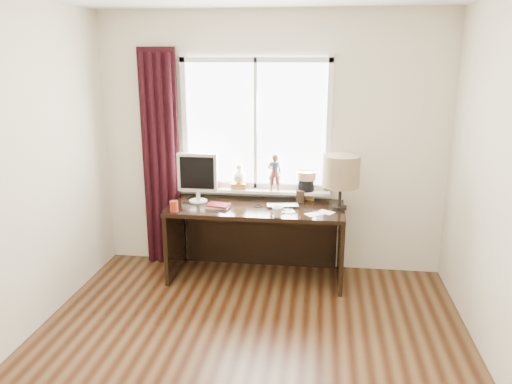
# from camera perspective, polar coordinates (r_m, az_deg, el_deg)

# --- Properties ---
(floor) EXTENTS (3.50, 4.00, 0.00)m
(floor) POSITION_cam_1_polar(r_m,az_deg,el_deg) (3.71, -1.93, -20.44)
(floor) COLOR brown
(floor) RESTS_ON ground
(wall_back) EXTENTS (3.50, 0.00, 2.60)m
(wall_back) POSITION_cam_1_polar(r_m,az_deg,el_deg) (5.06, 1.70, 5.50)
(wall_back) COLOR beige
(wall_back) RESTS_ON ground
(laptop) EXTENTS (0.33, 0.24, 0.02)m
(laptop) POSITION_cam_1_polar(r_m,az_deg,el_deg) (4.83, 3.08, -1.57)
(laptop) COLOR silver
(laptop) RESTS_ON desk
(mug) EXTENTS (0.14, 0.14, 0.10)m
(mug) POSITION_cam_1_polar(r_m,az_deg,el_deg) (4.52, 2.48, -2.25)
(mug) COLOR white
(mug) RESTS_ON desk
(red_cup) EXTENTS (0.08, 0.08, 0.10)m
(red_cup) POSITION_cam_1_polar(r_m,az_deg,el_deg) (4.74, -9.35, -1.62)
(red_cup) COLOR maroon
(red_cup) RESTS_ON desk
(window) EXTENTS (1.52, 0.20, 1.40)m
(window) POSITION_cam_1_polar(r_m,az_deg,el_deg) (5.03, 0.08, 5.47)
(window) COLOR white
(window) RESTS_ON ground
(curtain) EXTENTS (0.38, 0.09, 2.25)m
(curtain) POSITION_cam_1_polar(r_m,az_deg,el_deg) (5.25, -10.84, 3.52)
(curtain) COLOR black
(curtain) RESTS_ON floor
(desk) EXTENTS (1.70, 0.70, 0.75)m
(desk) POSITION_cam_1_polar(r_m,az_deg,el_deg) (5.01, 0.16, -3.99)
(desk) COLOR black
(desk) RESTS_ON floor
(monitor) EXTENTS (0.40, 0.18, 0.49)m
(monitor) POSITION_cam_1_polar(r_m,az_deg,el_deg) (4.96, -6.71, 1.98)
(monitor) COLOR beige
(monitor) RESTS_ON desk
(notebook_stack) EXTENTS (0.24, 0.19, 0.03)m
(notebook_stack) POSITION_cam_1_polar(r_m,az_deg,el_deg) (4.83, -4.36, -1.57)
(notebook_stack) COLOR beige
(notebook_stack) RESTS_ON desk
(brush_holder) EXTENTS (0.09, 0.09, 0.25)m
(brush_holder) POSITION_cam_1_polar(r_m,az_deg,el_deg) (5.00, 5.09, -0.45)
(brush_holder) COLOR black
(brush_holder) RESTS_ON desk
(icon_frame) EXTENTS (0.10, 0.04, 0.13)m
(icon_frame) POSITION_cam_1_polar(r_m,az_deg,el_deg) (5.06, 6.08, -0.22)
(icon_frame) COLOR gold
(icon_frame) RESTS_ON desk
(table_lamp) EXTENTS (0.35, 0.35, 0.52)m
(table_lamp) POSITION_cam_1_polar(r_m,az_deg,el_deg) (4.74, 9.69, 2.28)
(table_lamp) COLOR black
(table_lamp) RESTS_ON desk
(loose_papers) EXTENTS (0.55, 0.25, 0.00)m
(loose_papers) POSITION_cam_1_polar(r_m,az_deg,el_deg) (4.68, 6.03, -2.35)
(loose_papers) COLOR white
(loose_papers) RESTS_ON desk
(desk_cables) EXTENTS (0.42, 0.33, 0.01)m
(desk_cables) POSITION_cam_1_polar(r_m,az_deg,el_deg) (4.74, 2.25, -2.00)
(desk_cables) COLOR black
(desk_cables) RESTS_ON desk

